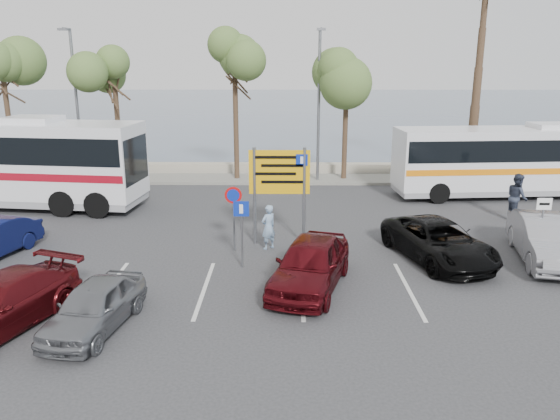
{
  "coord_description": "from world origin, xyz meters",
  "views": [
    {
      "loc": [
        1.2,
        -16.04,
        6.66
      ],
      "look_at": [
        1.02,
        3.0,
        1.34
      ],
      "focal_mm": 35.0,
      "sensor_mm": 36.0,
      "label": 1
    }
  ],
  "objects_px": {
    "car_silver_a": "(94,306)",
    "street_lamp_left": "(76,98)",
    "suv_black": "(439,241)",
    "pedestrian_far": "(517,197)",
    "direction_sign": "(279,180)",
    "car_maroon": "(0,304)",
    "car_silver_b": "(546,239)",
    "coach_bus_right": "(514,163)",
    "car_red": "(310,264)",
    "pedestrian_near": "(268,227)",
    "street_lamp_right": "(319,98)"
  },
  "relations": [
    {
      "from": "car_silver_a",
      "to": "suv_black",
      "type": "bearing_deg",
      "value": 36.73
    },
    {
      "from": "car_silver_b",
      "to": "pedestrian_near",
      "type": "relative_size",
      "value": 2.87
    },
    {
      "from": "street_lamp_left",
      "to": "coach_bus_right",
      "type": "distance_m",
      "value": 22.84
    },
    {
      "from": "car_silver_a",
      "to": "street_lamp_left",
      "type": "bearing_deg",
      "value": 120.82
    },
    {
      "from": "street_lamp_left",
      "to": "pedestrian_near",
      "type": "xyz_separation_m",
      "value": [
        10.61,
        -10.92,
        -3.78
      ]
    },
    {
      "from": "coach_bus_right",
      "to": "car_silver_b",
      "type": "xyz_separation_m",
      "value": [
        -2.45,
        -9.05,
        -0.9
      ]
    },
    {
      "from": "car_silver_b",
      "to": "coach_bus_right",
      "type": "bearing_deg",
      "value": 85.28
    },
    {
      "from": "coach_bus_right",
      "to": "pedestrian_far",
      "type": "height_order",
      "value": "coach_bus_right"
    },
    {
      "from": "car_red",
      "to": "suv_black",
      "type": "relative_size",
      "value": 0.93
    },
    {
      "from": "street_lamp_left",
      "to": "pedestrian_far",
      "type": "distance_m",
      "value": 22.48
    },
    {
      "from": "direction_sign",
      "to": "car_maroon",
      "type": "height_order",
      "value": "direction_sign"
    },
    {
      "from": "car_red",
      "to": "suv_black",
      "type": "distance_m",
      "value": 5.05
    },
    {
      "from": "car_maroon",
      "to": "car_silver_b",
      "type": "height_order",
      "value": "car_silver_b"
    },
    {
      "from": "car_maroon",
      "to": "car_red",
      "type": "relative_size",
      "value": 1.03
    },
    {
      "from": "car_silver_a",
      "to": "car_maroon",
      "type": "distance_m",
      "value": 2.4
    },
    {
      "from": "pedestrian_far",
      "to": "car_silver_b",
      "type": "bearing_deg",
      "value": 167.56
    },
    {
      "from": "coach_bus_right",
      "to": "car_red",
      "type": "xyz_separation_m",
      "value": [
        -10.49,
        -11.37,
        -0.91
      ]
    },
    {
      "from": "coach_bus_right",
      "to": "car_maroon",
      "type": "xyz_separation_m",
      "value": [
        -18.45,
        -14.0,
        -1.01
      ]
    },
    {
      "from": "suv_black",
      "to": "car_silver_b",
      "type": "height_order",
      "value": "car_silver_b"
    },
    {
      "from": "street_lamp_left",
      "to": "pedestrian_near",
      "type": "bearing_deg",
      "value": -45.83
    },
    {
      "from": "street_lamp_left",
      "to": "street_lamp_right",
      "type": "bearing_deg",
      "value": 0.0
    },
    {
      "from": "coach_bus_right",
      "to": "car_maroon",
      "type": "height_order",
      "value": "coach_bus_right"
    },
    {
      "from": "street_lamp_left",
      "to": "car_silver_b",
      "type": "xyz_separation_m",
      "value": [
        20.0,
        -12.07,
        -3.82
      ]
    },
    {
      "from": "car_silver_a",
      "to": "pedestrian_far",
      "type": "distance_m",
      "value": 17.61
    },
    {
      "from": "car_silver_a",
      "to": "car_red",
      "type": "height_order",
      "value": "car_red"
    },
    {
      "from": "pedestrian_near",
      "to": "car_silver_b",
      "type": "bearing_deg",
      "value": 132.57
    },
    {
      "from": "direction_sign",
      "to": "suv_black",
      "type": "xyz_separation_m",
      "value": [
        5.41,
        -1.7,
        -1.75
      ]
    },
    {
      "from": "direction_sign",
      "to": "pedestrian_near",
      "type": "bearing_deg",
      "value": -123.22
    },
    {
      "from": "suv_black",
      "to": "car_silver_a",
      "type": "bearing_deg",
      "value": -170.09
    },
    {
      "from": "direction_sign",
      "to": "pedestrian_far",
      "type": "distance_m",
      "value": 10.58
    },
    {
      "from": "street_lamp_left",
      "to": "car_silver_b",
      "type": "height_order",
      "value": "street_lamp_left"
    },
    {
      "from": "street_lamp_right",
      "to": "car_maroon",
      "type": "relative_size",
      "value": 1.73
    },
    {
      "from": "suv_black",
      "to": "car_silver_b",
      "type": "bearing_deg",
      "value": -17.42
    },
    {
      "from": "street_lamp_left",
      "to": "coach_bus_right",
      "type": "xyz_separation_m",
      "value": [
        22.45,
        -3.02,
        -2.92
      ]
    },
    {
      "from": "direction_sign",
      "to": "pedestrian_far",
      "type": "height_order",
      "value": "direction_sign"
    },
    {
      "from": "street_lamp_left",
      "to": "car_silver_b",
      "type": "bearing_deg",
      "value": -31.11
    },
    {
      "from": "car_red",
      "to": "pedestrian_far",
      "type": "xyz_separation_m",
      "value": [
        9.04,
        7.21,
        0.24
      ]
    },
    {
      "from": "suv_black",
      "to": "pedestrian_far",
      "type": "bearing_deg",
      "value": 30.0
    },
    {
      "from": "car_red",
      "to": "car_silver_b",
      "type": "bearing_deg",
      "value": 32.52
    },
    {
      "from": "direction_sign",
      "to": "car_red",
      "type": "relative_size",
      "value": 0.8
    },
    {
      "from": "direction_sign",
      "to": "pedestrian_far",
      "type": "relative_size",
      "value": 1.8
    },
    {
      "from": "direction_sign",
      "to": "coach_bus_right",
      "type": "xyz_separation_m",
      "value": [
        11.44,
        7.3,
        -0.75
      ]
    },
    {
      "from": "car_maroon",
      "to": "suv_black",
      "type": "distance_m",
      "value": 13.39
    },
    {
      "from": "car_silver_b",
      "to": "car_maroon",
      "type": "bearing_deg",
      "value": -152.39
    },
    {
      "from": "car_red",
      "to": "car_silver_b",
      "type": "relative_size",
      "value": 0.96
    },
    {
      "from": "street_lamp_right",
      "to": "car_silver_a",
      "type": "xyz_separation_m",
      "value": [
        -6.6,
        -17.02,
        -3.97
      ]
    },
    {
      "from": "coach_bus_right",
      "to": "car_silver_a",
      "type": "relative_size",
      "value": 3.21
    },
    {
      "from": "street_lamp_left",
      "to": "suv_black",
      "type": "distance_m",
      "value": 20.72
    },
    {
      "from": "street_lamp_left",
      "to": "pedestrian_near",
      "type": "relative_size",
      "value": 4.88
    },
    {
      "from": "street_lamp_right",
      "to": "pedestrian_near",
      "type": "xyz_separation_m",
      "value": [
        -2.39,
        -10.92,
        -3.78
      ]
    }
  ]
}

